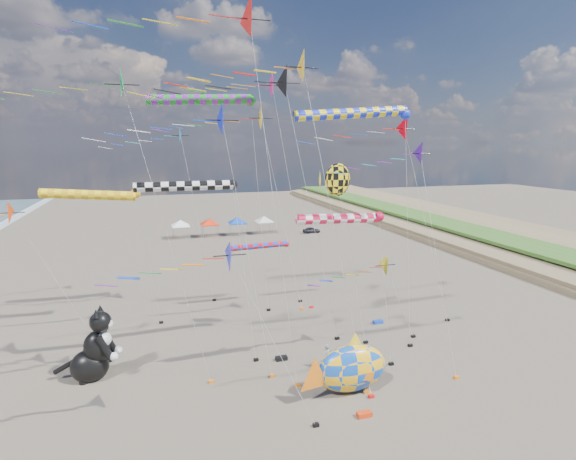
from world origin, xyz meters
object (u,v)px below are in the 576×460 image
(child_blue, at_px, (342,381))
(parked_car, at_px, (311,230))
(child_green, at_px, (334,362))
(person_adult, at_px, (327,357))
(fish_inflatable, at_px, (351,368))
(cat_inflatable, at_px, (92,343))

(child_blue, xyz_separation_m, parked_car, (16.40, 51.26, -0.02))
(parked_car, bearing_deg, child_green, 159.91)
(person_adult, xyz_separation_m, child_blue, (-0.11, -2.90, -0.36))
(parked_car, bearing_deg, fish_inflatable, 160.79)
(person_adult, bearing_deg, child_green, -38.12)
(child_green, height_order, child_blue, child_blue)
(child_green, xyz_separation_m, child_blue, (-0.52, -2.63, 0.00))
(child_green, bearing_deg, cat_inflatable, -161.20)
(fish_inflatable, distance_m, child_blue, 1.37)
(parked_car, bearing_deg, child_blue, 160.25)
(fish_inflatable, height_order, person_adult, fish_inflatable)
(fish_inflatable, relative_size, child_green, 5.78)
(fish_inflatable, height_order, parked_car, fish_inflatable)
(fish_inflatable, bearing_deg, child_blue, 120.70)
(cat_inflatable, xyz_separation_m, child_green, (16.73, -3.78, -2.10))
(person_adult, distance_m, child_green, 0.61)
(cat_inflatable, height_order, person_adult, cat_inflatable)
(person_adult, distance_m, parked_car, 51.03)
(cat_inflatable, relative_size, parked_car, 1.65)
(child_green, bearing_deg, parked_car, 103.43)
(cat_inflatable, bearing_deg, parked_car, 66.34)
(child_blue, bearing_deg, child_green, 48.81)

